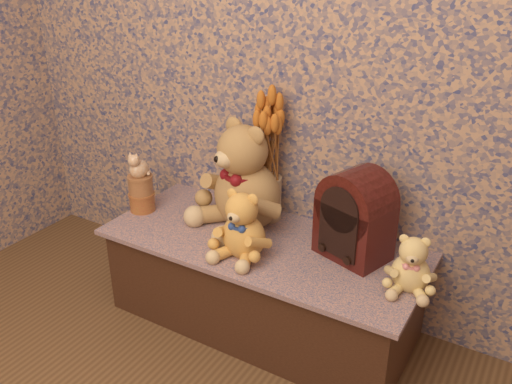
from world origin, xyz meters
TOP-DOWN VIEW (x-y plane):
  - display_shelf at (0.00, 1.22)m, footprint 1.31×0.57m
  - teddy_large at (-0.14, 1.34)m, footprint 0.53×0.57m
  - teddy_medium at (-0.01, 1.11)m, footprint 0.23×0.27m
  - teddy_small at (0.60, 1.21)m, footprint 0.22×0.25m
  - cathedral_radio at (0.35, 1.31)m, footprint 0.30×0.26m
  - ceramic_vase at (-0.08, 1.41)m, footprint 0.15×0.15m
  - dried_stalks at (-0.08, 1.41)m, footprint 0.22×0.22m
  - biscuit_tin_lower at (-0.60, 1.19)m, footprint 0.13×0.13m
  - biscuit_tin_upper at (-0.60, 1.19)m, footprint 0.11×0.11m
  - cat_figurine at (-0.60, 1.19)m, footprint 0.10×0.11m

SIDE VIEW (x-z plane):
  - display_shelf at x=0.00m, z-range 0.00..0.40m
  - biscuit_tin_lower at x=-0.60m, z-range 0.40..0.48m
  - ceramic_vase at x=-0.08m, z-range 0.40..0.60m
  - teddy_small at x=0.60m, z-range 0.40..0.63m
  - biscuit_tin_upper at x=-0.60m, z-range 0.48..0.57m
  - teddy_medium at x=-0.01m, z-range 0.40..0.69m
  - cathedral_radio at x=0.35m, z-range 0.40..0.76m
  - cat_figurine at x=-0.60m, z-range 0.57..0.69m
  - teddy_large at x=-0.14m, z-range 0.40..0.89m
  - dried_stalks at x=-0.08m, z-range 0.60..0.99m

